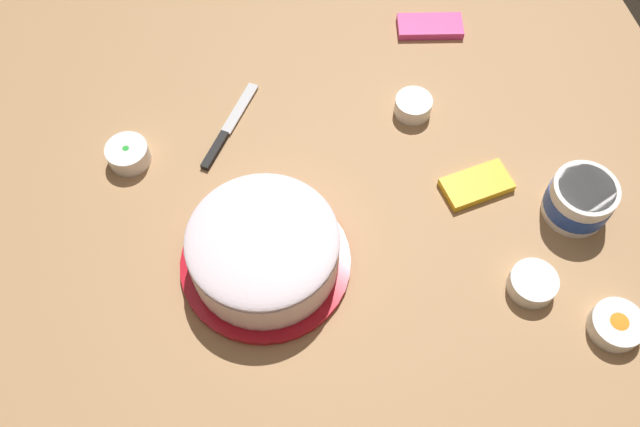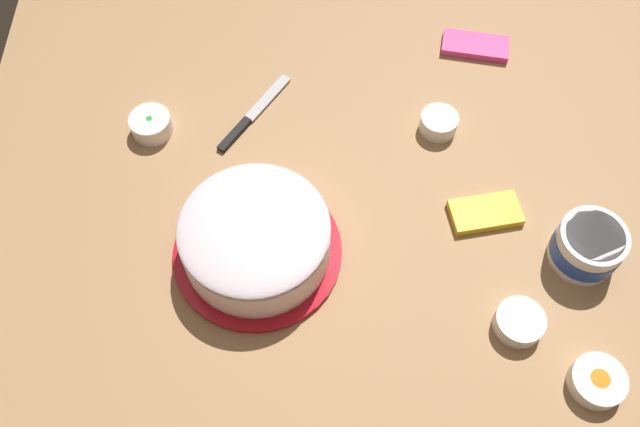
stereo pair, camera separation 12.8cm
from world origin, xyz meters
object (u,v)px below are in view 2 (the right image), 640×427
Objects in this scene: candy_box_lower at (485,213)px; sprinkle_bowl_orange at (597,381)px; spreading_knife at (248,119)px; sprinkle_bowl_green at (151,124)px; frosting_tub at (588,246)px; sprinkle_bowl_yellow at (439,123)px; frosted_cake at (256,240)px; sprinkle_bowl_pink at (519,322)px; candy_box_upper at (475,46)px.

sprinkle_bowl_orange is at bearing -76.47° from candy_box_lower.
sprinkle_bowl_green reaches higher than spreading_knife.
frosting_tub is 0.61× the size of spreading_knife.
candy_box_lower is at bearing -71.47° from sprinkle_bowl_yellow.
sprinkle_bowl_orange is (0.58, -0.26, -0.04)m from frosted_cake.
sprinkle_bowl_yellow is 0.57× the size of candy_box_lower.
spreading_knife is 0.40m from sprinkle_bowl_yellow.
spreading_knife is 1.52× the size of candy_box_lower.
sprinkle_bowl_green is 0.63× the size of candy_box_lower.
spreading_knife is 2.19× the size of sprinkle_bowl_orange.
sprinkle_bowl_pink is at bearing -77.62° from sprinkle_bowl_yellow.
sprinkle_bowl_orange is 0.58m from sprinkle_bowl_yellow.
candy_box_upper is at bearing 17.22° from sprinkle_bowl_green.
sprinkle_bowl_orange is at bearing -34.23° from sprinkle_bowl_green.
sprinkle_bowl_yellow is at bearing 128.15° from frosting_tub.
sprinkle_bowl_pink is 0.65× the size of candy_box_lower.
spreading_knife is 2.39× the size of sprinkle_bowl_green.
frosted_cake is at bearing -84.70° from spreading_knife.
frosted_cake is at bearing -179.38° from candy_box_lower.
sprinkle_bowl_green reaches higher than sprinkle_bowl_orange.
frosting_tub is 1.62× the size of sprinkle_bowl_yellow.
spreading_knife is at bearing 176.09° from sprinkle_bowl_yellow.
sprinkle_bowl_yellow is (0.40, -0.03, 0.02)m from spreading_knife.
candy_box_lower is (0.47, -0.24, 0.00)m from spreading_knife.
candy_box_lower is (-0.03, 0.23, -0.01)m from sprinkle_bowl_pink.
spreading_knife is at bearing 136.78° from sprinkle_bowl_orange.
frosting_tub is at bearing 43.84° from sprinkle_bowl_pink.
frosted_cake reaches higher than sprinkle_bowl_yellow.
sprinkle_bowl_yellow is at bearing 37.87° from frosted_cake.
sprinkle_bowl_green is 0.74m from candy_box_upper.
sprinkle_bowl_green is (-0.83, 0.31, -0.02)m from frosting_tub.
candy_box_lower and candy_box_upper have the same top height.
sprinkle_bowl_pink is (0.49, -0.46, 0.01)m from spreading_knife.
frosted_cake is 0.47m from sprinkle_bowl_yellow.
frosting_tub reaches higher than sprinkle_bowl_green.
frosted_cake reaches higher than candy_box_lower.
candy_box_upper is at bearing 103.92° from frosting_tub.
sprinkle_bowl_pink is 0.23m from candy_box_lower.
frosted_cake is at bearing 178.48° from frosting_tub.
candy_box_upper is (0.11, 0.22, -0.01)m from sprinkle_bowl_yellow.
sprinkle_bowl_yellow is (-0.21, 0.54, 0.00)m from sprinkle_bowl_orange.
sprinkle_bowl_pink is 1.13× the size of sprinkle_bowl_yellow.
frosting_tub is at bearing -38.20° from candy_box_lower.
sprinkle_bowl_orange is at bearing -96.32° from frosting_tub.
sprinkle_bowl_orange is at bearing -24.01° from frosted_cake.
sprinkle_bowl_orange is 1.21× the size of sprinkle_bowl_yellow.
candy_box_lower is at bearing -17.87° from sprinkle_bowl_green.
sprinkle_bowl_green reaches higher than sprinkle_bowl_pink.
frosted_cake is at bearing -51.90° from sprinkle_bowl_green.
sprinkle_bowl_yellow is at bearing 102.38° from sprinkle_bowl_pink.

